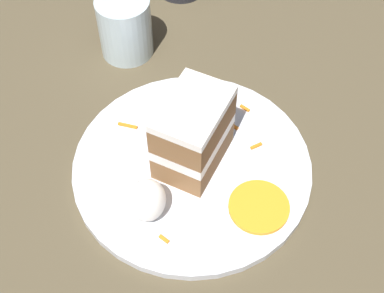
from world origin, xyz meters
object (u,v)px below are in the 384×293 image
Objects in this scene: cake_slice at (193,133)px; cream_dollop at (147,200)px; orange_garnish at (259,207)px; drinking_glass at (125,30)px; plate at (192,166)px.

cream_dollop is at bearing 81.76° from cake_slice.
cake_slice is 1.54× the size of orange_garnish.
plate is at bearing 35.67° from drinking_glass.
cream_dollop is (0.09, -0.04, -0.03)m from cake_slice.
plate is 0.11m from orange_garnish.
cake_slice reaches higher than drinking_glass.
cream_dollop is at bearing -76.21° from orange_garnish.
plate is at bearing 155.05° from cream_dollop.
orange_garnish is (0.05, 0.09, 0.01)m from plate.
drinking_glass is (-0.19, -0.14, -0.02)m from cake_slice.
drinking_glass is (-0.25, -0.24, 0.03)m from orange_garnish.
plate is at bearing 107.10° from cake_slice.
orange_garnish is 0.34m from drinking_glass.
orange_garnish is at bearing 163.11° from cake_slice.
orange_garnish is (-0.03, 0.13, -0.02)m from cream_dollop.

